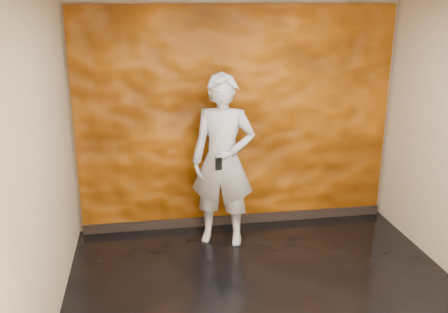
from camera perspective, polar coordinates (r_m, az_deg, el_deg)
room at (r=4.33m, az=6.35°, el=-1.42°), size 4.02×4.02×2.81m
feature_wall at (r=6.17m, az=1.49°, el=4.21°), size 3.90×0.06×2.75m
baseboard at (r=6.56m, az=1.47°, el=-7.16°), size 3.90×0.04×0.12m
man at (r=5.77m, az=-0.12°, el=-0.50°), size 0.86×0.70×2.03m
phone at (r=5.49m, az=-0.63°, el=-0.87°), size 0.08×0.03×0.14m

